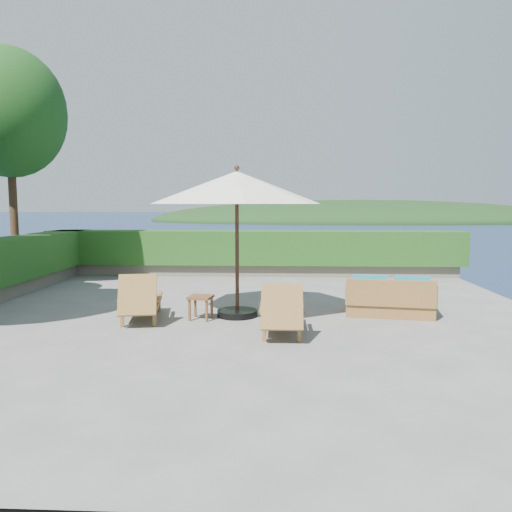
{
  "coord_description": "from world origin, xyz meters",
  "views": [
    {
      "loc": [
        0.77,
        -9.24,
        2.16
      ],
      "look_at": [
        0.3,
        0.8,
        1.1
      ],
      "focal_mm": 35.0,
      "sensor_mm": 36.0,
      "label": 1
    }
  ],
  "objects_px": {
    "lounge_right": "(282,312)",
    "wicker_loveseat": "(389,300)",
    "side_table": "(201,300)",
    "patio_umbrella": "(237,189)",
    "lounge_left": "(141,300)"
  },
  "relations": [
    {
      "from": "lounge_right",
      "to": "wicker_loveseat",
      "type": "distance_m",
      "value": 2.57
    },
    {
      "from": "side_table",
      "to": "patio_umbrella",
      "type": "bearing_deg",
      "value": 23.34
    },
    {
      "from": "side_table",
      "to": "lounge_left",
      "type": "bearing_deg",
      "value": -171.41
    },
    {
      "from": "lounge_left",
      "to": "side_table",
      "type": "bearing_deg",
      "value": -1.15
    },
    {
      "from": "patio_umbrella",
      "to": "side_table",
      "type": "distance_m",
      "value": 2.18
    },
    {
      "from": "lounge_left",
      "to": "wicker_loveseat",
      "type": "bearing_deg",
      "value": -1.95
    },
    {
      "from": "side_table",
      "to": "wicker_loveseat",
      "type": "relative_size",
      "value": 0.27
    },
    {
      "from": "patio_umbrella",
      "to": "side_table",
      "type": "height_order",
      "value": "patio_umbrella"
    },
    {
      "from": "patio_umbrella",
      "to": "lounge_left",
      "type": "bearing_deg",
      "value": -165.58
    },
    {
      "from": "patio_umbrella",
      "to": "lounge_right",
      "type": "height_order",
      "value": "patio_umbrella"
    },
    {
      "from": "lounge_right",
      "to": "side_table",
      "type": "relative_size",
      "value": 3.3
    },
    {
      "from": "wicker_loveseat",
      "to": "lounge_left",
      "type": "bearing_deg",
      "value": -163.21
    },
    {
      "from": "lounge_right",
      "to": "patio_umbrella",
      "type": "bearing_deg",
      "value": 122.63
    },
    {
      "from": "lounge_left",
      "to": "lounge_right",
      "type": "height_order",
      "value": "lounge_left"
    },
    {
      "from": "patio_umbrella",
      "to": "side_table",
      "type": "bearing_deg",
      "value": -156.66
    }
  ]
}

